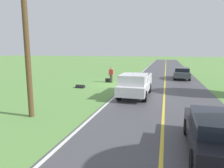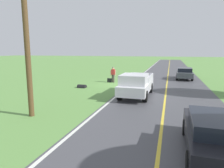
{
  "view_description": "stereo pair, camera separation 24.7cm",
  "coord_description": "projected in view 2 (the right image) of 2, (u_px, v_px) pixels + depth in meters",
  "views": [
    {
      "loc": [
        -4.77,
        20.42,
        3.53
      ],
      "look_at": [
        -1.71,
        8.98,
        1.54
      ],
      "focal_mm": 32.28,
      "sensor_mm": 36.0,
      "label": 1
    },
    {
      "loc": [
        -5.01,
        20.35,
        3.53
      ],
      "look_at": [
        -1.71,
        8.98,
        1.54
      ],
      "focal_mm": 32.28,
      "sensor_mm": 36.0,
      "label": 2
    }
  ],
  "objects": [
    {
      "name": "suitcase_carried",
      "position": [
        109.0,
        80.0,
        22.47
      ],
      "size": [
        0.47,
        0.23,
        0.45
      ],
      "primitive_type": "cube",
      "rotation": [
        0.0,
        0.0,
        1.51
      ],
      "color": "black",
      "rests_on": "ground"
    },
    {
      "name": "hitchhiker_walking",
      "position": [
        113.0,
        74.0,
        22.27
      ],
      "size": [
        0.62,
        0.53,
        1.75
      ],
      "color": "#4C473D",
      "rests_on": "ground"
    },
    {
      "name": "lane_edge_line",
      "position": [
        130.0,
        85.0,
        20.94
      ],
      "size": [
        0.16,
        117.6,
        0.0
      ],
      "primitive_type": "cube",
      "color": "silver",
      "rests_on": "ground"
    },
    {
      "name": "lane_centre_line",
      "position": [
        167.0,
        86.0,
        19.93
      ],
      "size": [
        0.14,
        117.6,
        0.0
      ],
      "primitive_type": "cube",
      "color": "gold",
      "rests_on": "ground"
    },
    {
      "name": "drainage_culvert",
      "position": [
        82.0,
        88.0,
        19.25
      ],
      "size": [
        0.8,
        0.6,
        0.6
      ],
      "primitive_type": "cylinder",
      "rotation": [
        0.0,
        1.57,
        0.0
      ],
      "color": "black",
      "rests_on": "ground"
    },
    {
      "name": "pickup_truck_passing",
      "position": [
        136.0,
        84.0,
        15.37
      ],
      "size": [
        2.17,
        5.43,
        1.82
      ],
      "color": "silver",
      "rests_on": "ground"
    },
    {
      "name": "utility_pole_roadside",
      "position": [
        27.0,
        45.0,
        10.34
      ],
      "size": [
        0.28,
        0.28,
        7.61
      ],
      "primitive_type": "cylinder",
      "color": "brown",
      "rests_on": "ground"
    },
    {
      "name": "ground_plane",
      "position": [
        120.0,
        84.0,
        21.23
      ],
      "size": [
        200.0,
        200.0,
        0.0
      ],
      "primitive_type": "plane",
      "color": "#609347"
    },
    {
      "name": "sedan_near_oncoming",
      "position": [
        184.0,
        73.0,
        24.86
      ],
      "size": [
        2.06,
        4.47,
        1.41
      ],
      "color": "#4C5156",
      "rests_on": "ground"
    },
    {
      "name": "road_surface",
      "position": [
        167.0,
        86.0,
        19.93
      ],
      "size": [
        7.72,
        120.0,
        0.0
      ],
      "primitive_type": "cube",
      "color": "#47474C",
      "rests_on": "ground"
    },
    {
      "name": "sedan_mid_oncoming",
      "position": [
        215.0,
        134.0,
        6.78
      ],
      "size": [
        2.0,
        4.44,
        1.41
      ],
      "color": "black",
      "rests_on": "ground"
    }
  ]
}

